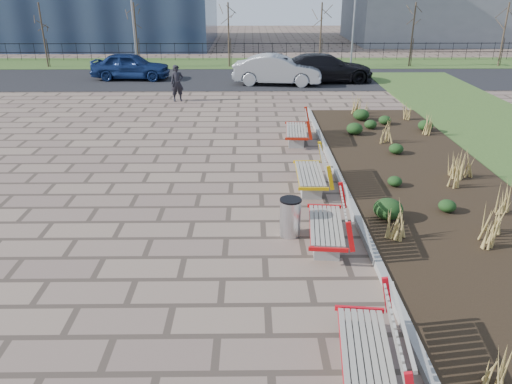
{
  "coord_description": "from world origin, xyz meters",
  "views": [
    {
      "loc": [
        1.38,
        -7.33,
        5.28
      ],
      "look_at": [
        1.5,
        3.0,
        0.9
      ],
      "focal_mm": 35.0,
      "sensor_mm": 36.0,
      "label": 1
    }
  ],
  "objects_px": {
    "bench_d": "(296,128)",
    "car_silver": "(278,70)",
    "litter_bin": "(290,218)",
    "lamp_east": "(354,19)",
    "bench_b": "(326,223)",
    "bench_c": "(310,172)",
    "pedestrian": "(177,83)",
    "car_blue": "(131,66)",
    "lamp_west": "(133,19)",
    "car_black": "(325,68)",
    "bench_a": "(366,348)"
  },
  "relations": [
    {
      "from": "bench_d",
      "to": "car_silver",
      "type": "relative_size",
      "value": 0.44
    },
    {
      "from": "litter_bin",
      "to": "lamp_east",
      "type": "relative_size",
      "value": 0.14
    },
    {
      "from": "bench_b",
      "to": "bench_c",
      "type": "relative_size",
      "value": 1.0
    },
    {
      "from": "bench_c",
      "to": "pedestrian",
      "type": "bearing_deg",
      "value": 115.87
    },
    {
      "from": "litter_bin",
      "to": "car_blue",
      "type": "bearing_deg",
      "value": 111.84
    },
    {
      "from": "bench_c",
      "to": "lamp_east",
      "type": "relative_size",
      "value": 0.35
    },
    {
      "from": "pedestrian",
      "to": "lamp_west",
      "type": "xyz_separation_m",
      "value": [
        -3.94,
        9.69,
        2.2
      ]
    },
    {
      "from": "bench_c",
      "to": "bench_b",
      "type": "bearing_deg",
      "value": -88.88
    },
    {
      "from": "car_black",
      "to": "lamp_west",
      "type": "bearing_deg",
      "value": 61.51
    },
    {
      "from": "bench_c",
      "to": "litter_bin",
      "type": "height_order",
      "value": "bench_c"
    },
    {
      "from": "car_silver",
      "to": "car_blue",
      "type": "bearing_deg",
      "value": 86.44
    },
    {
      "from": "car_black",
      "to": "car_silver",
      "type": "bearing_deg",
      "value": 99.75
    },
    {
      "from": "bench_c",
      "to": "car_black",
      "type": "xyz_separation_m",
      "value": [
        2.61,
        15.7,
        0.3
      ]
    },
    {
      "from": "car_silver",
      "to": "lamp_west",
      "type": "height_order",
      "value": "lamp_west"
    },
    {
      "from": "litter_bin",
      "to": "pedestrian",
      "type": "height_order",
      "value": "pedestrian"
    },
    {
      "from": "bench_d",
      "to": "car_black",
      "type": "distance_m",
      "value": 11.66
    },
    {
      "from": "litter_bin",
      "to": "pedestrian",
      "type": "bearing_deg",
      "value": 107.52
    },
    {
      "from": "bench_b",
      "to": "pedestrian",
      "type": "distance_m",
      "value": 14.96
    },
    {
      "from": "bench_d",
      "to": "car_black",
      "type": "relative_size",
      "value": 0.39
    },
    {
      "from": "bench_b",
      "to": "car_blue",
      "type": "bearing_deg",
      "value": 118.87
    },
    {
      "from": "bench_b",
      "to": "lamp_west",
      "type": "bearing_deg",
      "value": 116.33
    },
    {
      "from": "car_silver",
      "to": "car_black",
      "type": "distance_m",
      "value": 2.82
    },
    {
      "from": "lamp_west",
      "to": "lamp_east",
      "type": "bearing_deg",
      "value": 0.0
    },
    {
      "from": "pedestrian",
      "to": "car_black",
      "type": "height_order",
      "value": "pedestrian"
    },
    {
      "from": "bench_d",
      "to": "lamp_west",
      "type": "xyz_separation_m",
      "value": [
        -9.0,
        16.31,
        2.54
      ]
    },
    {
      "from": "pedestrian",
      "to": "lamp_east",
      "type": "relative_size",
      "value": 0.28
    },
    {
      "from": "bench_a",
      "to": "pedestrian",
      "type": "relative_size",
      "value": 1.24
    },
    {
      "from": "litter_bin",
      "to": "car_black",
      "type": "xyz_separation_m",
      "value": [
        3.35,
        18.41,
        0.37
      ]
    },
    {
      "from": "car_silver",
      "to": "lamp_west",
      "type": "bearing_deg",
      "value": 65.06
    },
    {
      "from": "lamp_west",
      "to": "lamp_east",
      "type": "height_order",
      "value": "same"
    },
    {
      "from": "bench_b",
      "to": "bench_d",
      "type": "bearing_deg",
      "value": 95.59
    },
    {
      "from": "bench_c",
      "to": "litter_bin",
      "type": "relative_size",
      "value": 2.45
    },
    {
      "from": "pedestrian",
      "to": "lamp_west",
      "type": "relative_size",
      "value": 0.28
    },
    {
      "from": "bench_b",
      "to": "car_blue",
      "type": "relative_size",
      "value": 0.47
    },
    {
      "from": "bench_c",
      "to": "lamp_east",
      "type": "xyz_separation_m",
      "value": [
        5.0,
        20.65,
        2.54
      ]
    },
    {
      "from": "bench_a",
      "to": "lamp_west",
      "type": "relative_size",
      "value": 0.35
    },
    {
      "from": "bench_b",
      "to": "bench_d",
      "type": "relative_size",
      "value": 1.0
    },
    {
      "from": "litter_bin",
      "to": "lamp_west",
      "type": "xyz_separation_m",
      "value": [
        -8.26,
        23.36,
        2.61
      ]
    },
    {
      "from": "bench_c",
      "to": "bench_d",
      "type": "bearing_deg",
      "value": 91.12
    },
    {
      "from": "litter_bin",
      "to": "bench_a",
      "type": "bearing_deg",
      "value": -80.38
    },
    {
      "from": "car_silver",
      "to": "bench_b",
      "type": "bearing_deg",
      "value": -171.94
    },
    {
      "from": "bench_d",
      "to": "car_black",
      "type": "height_order",
      "value": "car_black"
    },
    {
      "from": "pedestrian",
      "to": "car_silver",
      "type": "height_order",
      "value": "pedestrian"
    },
    {
      "from": "litter_bin",
      "to": "car_silver",
      "type": "distance_m",
      "value": 17.69
    },
    {
      "from": "bench_d",
      "to": "car_silver",
      "type": "bearing_deg",
      "value": 94.41
    },
    {
      "from": "litter_bin",
      "to": "lamp_east",
      "type": "xyz_separation_m",
      "value": [
        5.74,
        23.36,
        2.61
      ]
    },
    {
      "from": "car_blue",
      "to": "car_silver",
      "type": "relative_size",
      "value": 0.92
    },
    {
      "from": "bench_c",
      "to": "car_black",
      "type": "relative_size",
      "value": 0.39
    },
    {
      "from": "bench_c",
      "to": "bench_d",
      "type": "relative_size",
      "value": 1.0
    },
    {
      "from": "litter_bin",
      "to": "car_silver",
      "type": "relative_size",
      "value": 0.18
    }
  ]
}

